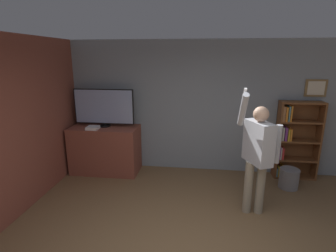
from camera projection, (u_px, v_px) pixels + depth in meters
wall_back at (194, 107)px, 5.41m from camera, size 7.11×0.09×2.70m
wall_side_brick at (31, 121)px, 4.26m from camera, size 0.06×4.61×2.70m
tv_ledge at (106, 149)px, 5.48m from camera, size 1.38×0.67×0.97m
television at (104, 107)px, 5.31m from camera, size 1.23×0.22×0.77m
game_console at (93, 128)px, 5.19m from camera, size 0.23×0.22×0.06m
bookshelf at (294, 140)px, 5.14m from camera, size 0.80×0.28×1.55m
person at (258, 150)px, 3.86m from camera, size 0.63×0.59×1.97m
waste_bin at (289, 178)px, 4.85m from camera, size 0.35×0.35×0.37m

